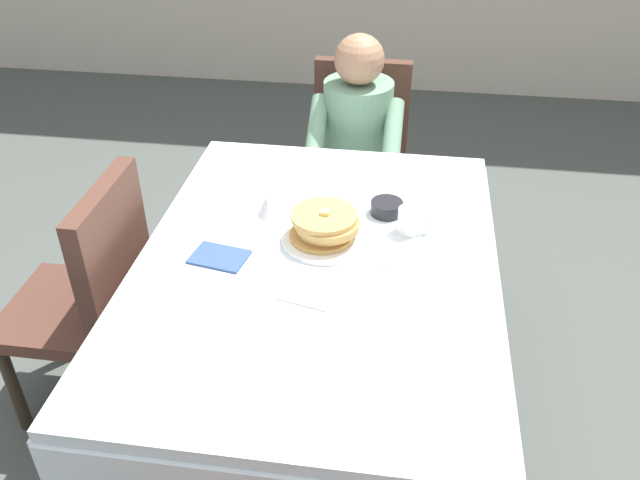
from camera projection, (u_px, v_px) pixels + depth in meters
ground_plane at (317, 420)px, 2.46m from camera, size 14.00×14.00×0.00m
dining_table_main at (317, 282)px, 2.09m from camera, size 1.12×1.52×0.74m
chair_diner at (359, 151)px, 3.11m from camera, size 0.44×0.45×0.93m
diner_person at (356, 138)px, 2.91m from camera, size 0.40×0.43×1.12m
chair_left_side at (93, 290)px, 2.25m from camera, size 0.45×0.44×0.93m
plate_breakfast at (325, 238)px, 2.12m from camera, size 0.28×0.28×0.02m
breakfast_stack at (325, 225)px, 2.09m from camera, size 0.22×0.22×0.10m
cup_coffee at (410, 220)px, 2.14m from camera, size 0.11×0.08×0.08m
bowl_butter at (387, 208)px, 2.25m from camera, size 0.11×0.11×0.04m
syrup_pitcher at (268, 205)px, 2.23m from camera, size 0.08×0.08×0.07m
fork_left_of_plate at (266, 239)px, 2.13m from camera, size 0.02×0.18×0.00m
knife_right_of_plate at (384, 248)px, 2.08m from camera, size 0.02×0.20×0.00m
spoon_near_edge at (302, 304)px, 1.86m from camera, size 0.15×0.05×0.00m
napkin_folded at (219, 257)px, 2.04m from camera, size 0.19×0.15×0.01m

